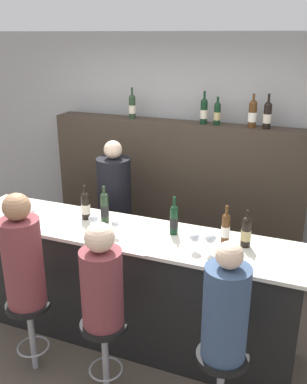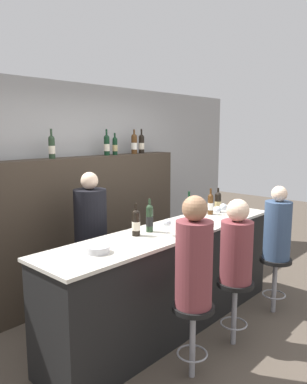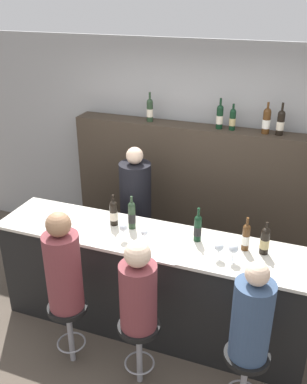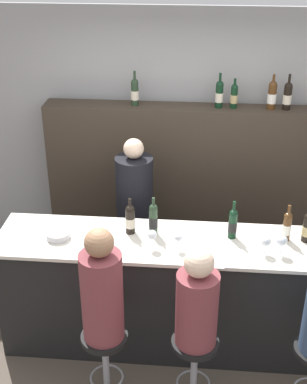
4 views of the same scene
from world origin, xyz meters
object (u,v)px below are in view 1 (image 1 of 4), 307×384
wine_bottle_counter_2 (174,219)px  wine_bottle_backbar_1 (204,111)px  bartender (115,222)px  wine_bottle_counter_0 (86,205)px  wine_bottle_counter_4 (246,231)px  wine_glass_2 (195,237)px  wine_bottle_backbar_0 (132,106)px  wine_bottle_backbar_2 (217,113)px  metal_bowl (24,212)px  bar_stool_middle (104,339)px  guest_seated_left (22,256)px  guest_seated_middle (102,281)px  wine_bottle_counter_3 (226,228)px  wine_bottle_counter_1 (105,207)px  wine_bottle_backbar_3 (253,114)px  bar_stool_right (221,371)px  wine_bottle_backbar_4 (267,115)px  bar_stool_left (30,318)px  guest_seated_right (226,308)px  wine_glass_1 (115,224)px  wine_glass_0 (93,219)px  wine_glass_3 (210,239)px

wine_bottle_counter_2 → wine_bottle_backbar_1: bearing=95.5°
bartender → wine_bottle_counter_0: bearing=-86.1°
wine_bottle_counter_4 → wine_glass_2: 0.40m
wine_bottle_backbar_0 → wine_bottle_backbar_1: (0.79, 0.00, 0.00)m
wine_bottle_backbar_2 → metal_bowl: bearing=-136.1°
bar_stool_middle → guest_seated_left: bearing=180.0°
wine_bottle_backbar_2 → guest_seated_middle: 2.17m
wine_bottle_counter_3 → wine_bottle_backbar_1: size_ratio=0.94×
wine_bottle_counter_1 → metal_bowl: size_ratio=1.72×
wine_bottle_backbar_1 → bar_stool_middle: 2.40m
wine_bottle_backbar_2 → wine_bottle_backbar_3: 0.35m
wine_bottle_counter_1 → bar_stool_right: size_ratio=0.52×
bar_stool_middle → guest_seated_middle: size_ratio=0.80×
wine_bottle_backbar_2 → wine_bottle_counter_4: bearing=-65.3°
wine_bottle_backbar_2 → guest_seated_left: (-0.94, -1.97, -0.80)m
wine_bottle_backbar_3 → wine_bottle_backbar_4: bearing=0.0°
bar_stool_left → bar_stool_middle: size_ratio=1.00×
wine_bottle_backbar_4 → guest_seated_right: (0.10, -1.97, -0.86)m
wine_bottle_counter_2 → bar_stool_left: wine_bottle_counter_2 is taller
wine_bottle_counter_0 → bartender: size_ratio=0.19×
guest_seated_right → bar_stool_left: bearing=-180.0°
wine_bottle_counter_4 → wine_bottle_backbar_3: wine_bottle_backbar_3 is taller
wine_bottle_counter_3 → bar_stool_right: 1.03m
bar_stool_left → wine_bottle_backbar_1: bearing=67.8°
wine_bottle_backbar_0 → wine_bottle_counter_4: bearing=-39.2°
wine_bottle_backbar_2 → wine_glass_1: (-0.44, -1.43, -0.68)m
wine_bottle_backbar_1 → bar_stool_left: wine_bottle_backbar_1 is taller
metal_bowl → guest_seated_right: guest_seated_right is taller
bartender → bar_stool_right: bearing=-43.3°
wine_glass_0 → bar_stool_left: size_ratio=0.26×
wine_bottle_backbar_0 → bar_stool_left: bearing=-90.3°
wine_bottle_counter_0 → wine_bottle_counter_3: 1.24m
wine_bottle_backbar_1 → wine_bottle_counter_0: bearing=-119.8°
wine_bottle_counter_4 → bar_stool_right: wine_bottle_counter_4 is taller
wine_bottle_backbar_1 → guest_seated_left: 2.28m
wine_bottle_counter_4 → wine_bottle_backbar_3: size_ratio=0.91×
bar_stool_left → bar_stool_right: size_ratio=1.00×
wine_bottle_backbar_3 → wine_glass_2: (-0.13, -1.43, -0.70)m
wine_bottle_counter_1 → bar_stool_left: bearing=-111.2°
wine_bottle_counter_1 → bartender: size_ratio=0.20×
wine_bottle_backbar_1 → wine_glass_1: bearing=-101.9°
bar_stool_middle → bartender: (-0.60, 1.38, 0.25)m
wine_bottle_counter_0 → wine_glass_0: wine_bottle_counter_0 is taller
wine_glass_0 → bar_stool_middle: 0.93m
wine_bottle_counter_2 → wine_bottle_backbar_2: bearing=89.1°
bar_stool_right → bar_stool_middle: bearing=180.0°
wine_glass_0 → wine_bottle_counter_1: bearing=92.6°
wine_glass_2 → metal_bowl: size_ratio=0.80×
guest_seated_middle → wine_bottle_counter_0: bearing=126.4°
wine_glass_0 → wine_glass_3: size_ratio=0.96×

